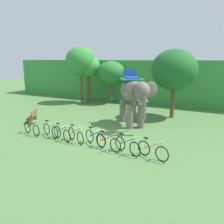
% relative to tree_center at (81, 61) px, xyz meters
% --- Properties ---
extents(ground_plane, '(80.00, 80.00, 0.00)m').
position_rel_tree_center_xyz_m(ground_plane, '(7.15, -8.55, -4.20)').
color(ground_plane, '#4C753D').
extents(foliage_hedge, '(36.00, 6.00, 4.33)m').
position_rel_tree_center_xyz_m(foliage_hedge, '(7.15, 5.41, -2.04)').
color(foliage_hedge, '#3D8E42').
rests_on(foliage_hedge, ground).
extents(tree_center, '(3.05, 3.05, 5.67)m').
position_rel_tree_center_xyz_m(tree_center, '(0.00, 0.00, 0.00)').
color(tree_center, brown).
rests_on(tree_center, ground).
extents(tree_far_left, '(2.41, 2.41, 4.85)m').
position_rel_tree_center_xyz_m(tree_far_left, '(0.59, 0.40, -0.49)').
color(tree_far_left, brown).
rests_on(tree_far_left, ground).
extents(tree_left, '(2.82, 2.82, 4.26)m').
position_rel_tree_center_xyz_m(tree_left, '(2.83, 1.14, -1.11)').
color(tree_left, brown).
rests_on(tree_left, ground).
extents(tree_far_right, '(3.41, 3.41, 5.18)m').
position_rel_tree_center_xyz_m(tree_far_right, '(9.81, -1.97, -0.56)').
color(tree_far_right, brown).
rests_on(tree_far_right, ground).
extents(elephant, '(3.50, 3.84, 3.78)m').
position_rel_tree_center_xyz_m(elephant, '(8.04, -5.56, -2.00)').
color(elephant, '#665E56').
rests_on(elephant, ground).
extents(bike_black, '(1.67, 0.61, 0.92)m').
position_rel_tree_center_xyz_m(bike_black, '(3.42, -10.12, -3.82)').
color(bike_black, black).
rests_on(bike_black, ground).
extents(bike_white, '(1.62, 0.72, 0.92)m').
position_rel_tree_center_xyz_m(bike_white, '(4.68, -9.87, -3.82)').
color(bike_white, black).
rests_on(bike_white, ground).
extents(bike_green, '(1.64, 0.69, 0.92)m').
position_rel_tree_center_xyz_m(bike_green, '(5.66, -10.05, -3.82)').
color(bike_green, black).
rests_on(bike_green, ground).
extents(bike_orange, '(1.56, 0.83, 0.92)m').
position_rel_tree_center_xyz_m(bike_orange, '(6.53, -9.95, -3.82)').
color(bike_orange, black).
rests_on(bike_orange, ground).
extents(bike_blue, '(1.61, 0.75, 0.92)m').
position_rel_tree_center_xyz_m(bike_blue, '(7.71, -9.84, -3.82)').
color(bike_blue, black).
rests_on(bike_blue, ground).
extents(bike_red, '(1.66, 0.62, 0.92)m').
position_rel_tree_center_xyz_m(bike_red, '(8.63, -10.12, -3.82)').
color(bike_red, black).
rests_on(bike_red, ground).
extents(bike_teal, '(1.61, 0.75, 0.92)m').
position_rel_tree_center_xyz_m(bike_teal, '(9.67, -10.08, -3.82)').
color(bike_teal, black).
rests_on(bike_teal, ground).
extents(bike_pink, '(1.64, 0.68, 0.92)m').
position_rel_tree_center_xyz_m(bike_pink, '(10.93, -10.10, -3.82)').
color(bike_pink, black).
rests_on(bike_pink, ground).
extents(wooden_bench, '(1.16, 1.48, 0.89)m').
position_rel_tree_center_xyz_m(wooden_bench, '(1.27, -7.92, -3.72)').
color(wooden_bench, brown).
rests_on(wooden_bench, ground).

